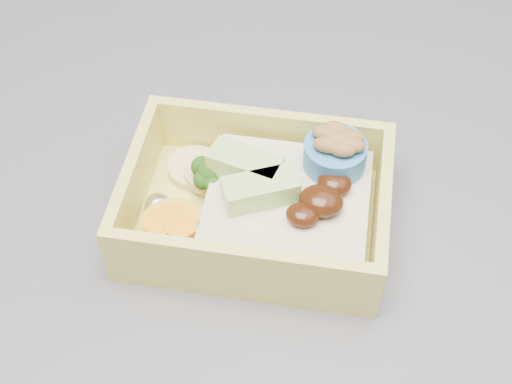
# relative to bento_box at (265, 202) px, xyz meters

# --- Properties ---
(bento_box) EXTENTS (0.18, 0.14, 0.06)m
(bento_box) POSITION_rel_bento_box_xyz_m (0.00, 0.00, 0.00)
(bento_box) COLOR #DFD65C
(bento_box) RESTS_ON island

